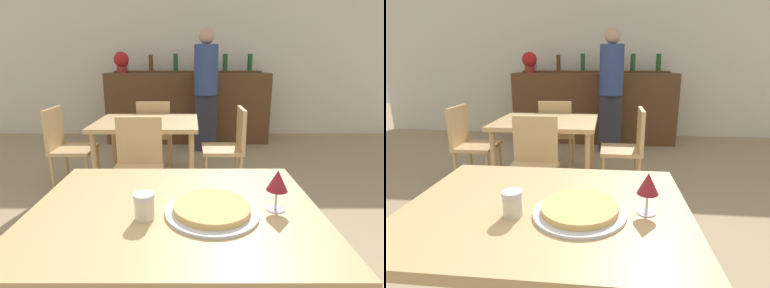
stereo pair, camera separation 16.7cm
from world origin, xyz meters
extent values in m
cube|color=silver|center=(0.00, 4.39, 1.40)|extent=(8.00, 0.05, 2.80)
cube|color=tan|center=(0.00, 0.00, 0.73)|extent=(1.11, 0.84, 0.04)
cylinder|color=tan|center=(-0.49, 0.36, 0.35)|extent=(0.05, 0.05, 0.71)
cylinder|color=tan|center=(0.49, 0.36, 0.35)|extent=(0.05, 0.05, 0.71)
cube|color=tan|center=(-0.37, 1.83, 0.71)|extent=(0.99, 0.82, 0.04)
cylinder|color=tan|center=(-0.81, 1.48, 0.35)|extent=(0.05, 0.05, 0.69)
cylinder|color=tan|center=(0.06, 1.48, 0.35)|extent=(0.05, 0.05, 0.69)
cylinder|color=tan|center=(-0.81, 2.18, 0.35)|extent=(0.05, 0.05, 0.69)
cylinder|color=tan|center=(0.06, 2.18, 0.35)|extent=(0.05, 0.05, 0.69)
cube|color=brown|center=(0.00, 3.89, 0.56)|extent=(2.60, 0.56, 1.12)
cube|color=brown|center=(0.00, 4.03, 1.14)|extent=(2.39, 0.24, 0.03)
cylinder|color=#9999A3|center=(-1.02, 4.03, 1.27)|extent=(0.07, 0.07, 0.23)
cylinder|color=#5B3314|center=(-0.61, 4.03, 1.28)|extent=(0.07, 0.07, 0.25)
cylinder|color=#1E5123|center=(-0.20, 4.03, 1.29)|extent=(0.07, 0.07, 0.27)
cylinder|color=maroon|center=(0.20, 4.03, 1.27)|extent=(0.08, 0.08, 0.23)
cylinder|color=#1E5123|center=(0.61, 4.03, 1.28)|extent=(0.08, 0.08, 0.27)
cylinder|color=#1E5123|center=(1.02, 4.03, 1.28)|extent=(0.08, 0.08, 0.27)
cube|color=tan|center=(-0.37, 1.17, 0.44)|extent=(0.40, 0.40, 0.04)
cube|color=tan|center=(-0.37, 1.35, 0.66)|extent=(0.38, 0.04, 0.40)
cylinder|color=tan|center=(-0.54, 1.00, 0.21)|extent=(0.03, 0.03, 0.42)
cylinder|color=tan|center=(-0.20, 1.00, 0.21)|extent=(0.03, 0.03, 0.42)
cylinder|color=tan|center=(-0.54, 1.34, 0.21)|extent=(0.03, 0.03, 0.42)
cylinder|color=tan|center=(-0.20, 1.34, 0.21)|extent=(0.03, 0.03, 0.42)
cube|color=tan|center=(-0.37, 2.49, 0.44)|extent=(0.40, 0.40, 0.04)
cube|color=tan|center=(-0.37, 2.31, 0.66)|extent=(0.38, 0.04, 0.40)
cylinder|color=tan|center=(-0.20, 2.66, 0.21)|extent=(0.03, 0.03, 0.42)
cylinder|color=tan|center=(-0.54, 2.66, 0.21)|extent=(0.03, 0.03, 0.42)
cylinder|color=tan|center=(-0.20, 2.32, 0.21)|extent=(0.03, 0.03, 0.42)
cylinder|color=tan|center=(-0.54, 2.32, 0.21)|extent=(0.03, 0.03, 0.42)
cube|color=tan|center=(-1.12, 1.83, 0.44)|extent=(0.40, 0.40, 0.04)
cube|color=tan|center=(-1.30, 1.83, 0.66)|extent=(0.04, 0.38, 0.40)
cylinder|color=tan|center=(-0.95, 1.66, 0.21)|extent=(0.03, 0.03, 0.42)
cylinder|color=tan|center=(-0.95, 2.00, 0.21)|extent=(0.03, 0.03, 0.42)
cylinder|color=tan|center=(-1.29, 1.66, 0.21)|extent=(0.03, 0.03, 0.42)
cylinder|color=tan|center=(-1.29, 2.00, 0.21)|extent=(0.03, 0.03, 0.42)
cube|color=tan|center=(0.37, 1.83, 0.44)|extent=(0.40, 0.40, 0.04)
cube|color=tan|center=(0.55, 1.83, 0.66)|extent=(0.04, 0.38, 0.40)
cylinder|color=tan|center=(0.20, 2.00, 0.21)|extent=(0.03, 0.03, 0.42)
cylinder|color=tan|center=(0.20, 1.66, 0.21)|extent=(0.03, 0.03, 0.42)
cylinder|color=tan|center=(0.54, 2.00, 0.21)|extent=(0.03, 0.03, 0.42)
cylinder|color=tan|center=(0.54, 1.66, 0.21)|extent=(0.03, 0.03, 0.42)
cylinder|color=silver|center=(0.14, -0.06, 0.75)|extent=(0.35, 0.35, 0.01)
cylinder|color=#E0B266|center=(0.14, -0.06, 0.77)|extent=(0.29, 0.29, 0.02)
cylinder|color=beige|center=(-0.10, -0.10, 0.79)|extent=(0.07, 0.07, 0.07)
cylinder|color=silver|center=(-0.10, -0.10, 0.83)|extent=(0.08, 0.08, 0.02)
cube|color=#2D2D38|center=(0.27, 3.31, 0.42)|extent=(0.32, 0.18, 0.83)
cylinder|color=#33477F|center=(0.27, 3.31, 1.18)|extent=(0.34, 0.34, 0.69)
sphere|color=tan|center=(0.27, 3.31, 1.63)|extent=(0.21, 0.21, 0.21)
cylinder|color=silver|center=(0.38, -0.03, 0.75)|extent=(0.07, 0.07, 0.00)
cylinder|color=silver|center=(0.38, -0.03, 0.79)|extent=(0.01, 0.01, 0.07)
cone|color=maroon|center=(0.38, -0.03, 0.87)|extent=(0.08, 0.08, 0.08)
cylinder|color=maroon|center=(-1.05, 3.84, 1.17)|extent=(0.16, 0.16, 0.10)
sphere|color=red|center=(-1.05, 3.84, 1.33)|extent=(0.24, 0.24, 0.24)
camera|label=1|loc=(0.07, -1.06, 1.29)|focal=28.00mm
camera|label=2|loc=(0.23, -1.05, 1.29)|focal=28.00mm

